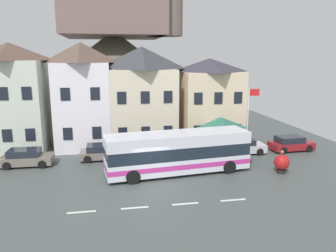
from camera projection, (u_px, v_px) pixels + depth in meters
ground_plane at (154, 189)px, 21.80m from camera, size 40.00×60.00×0.07m
townhouse_00 at (13, 97)px, 30.20m from camera, size 5.63×5.73×9.84m
townhouse_01 at (83, 96)px, 31.13m from camera, size 5.01×5.43×9.89m
townhouse_02 at (142, 97)px, 32.06m from camera, size 6.26×5.24×9.53m
townhouse_03 at (209, 100)px, 33.72m from camera, size 5.83×6.00×8.42m
hilltop_castle at (115, 67)px, 48.68m from camera, size 33.23×33.23×19.15m
transit_bus at (178, 153)px, 24.49m from camera, size 10.99×3.84×3.07m
bus_shelter at (220, 123)px, 28.73m from camera, size 3.60×3.60×3.43m
parked_car_00 at (291, 144)px, 30.56m from camera, size 4.06×2.11×1.36m
parked_car_01 at (26, 158)px, 26.28m from camera, size 4.00×2.02×1.36m
parked_car_02 at (103, 152)px, 27.95m from camera, size 3.85×2.01×1.29m
parked_car_03 at (242, 146)px, 29.62m from camera, size 4.09×1.97×1.34m
pedestrian_00 at (282, 160)px, 24.93m from camera, size 0.34×0.37×1.65m
pedestrian_01 at (219, 151)px, 27.26m from camera, size 0.37×0.33×1.68m
pedestrian_02 at (247, 151)px, 27.30m from camera, size 0.35×0.35×1.46m
public_bench at (224, 144)px, 30.97m from camera, size 1.77×0.48×0.87m
flagpole at (249, 118)px, 27.19m from camera, size 0.95×0.10×6.07m
harbour_buoy at (282, 163)px, 24.63m from camera, size 1.15×1.15×1.40m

